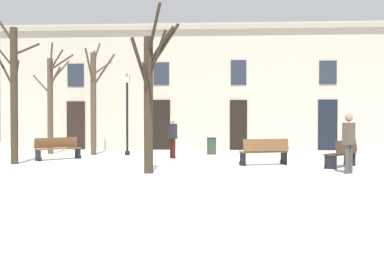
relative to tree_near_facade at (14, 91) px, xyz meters
name	(u,v)px	position (x,y,z in m)	size (l,w,h in m)	color
ground_plane	(189,167)	(6.42, -0.72, -2.65)	(34.80, 34.80, 0.00)	white
building_facade	(200,86)	(6.42, 8.55, 0.77)	(21.75, 0.60, 6.73)	#BCB29E
tree_near_facade	(14,91)	(0.00, 0.00, 0.00)	(1.65, 1.28, 5.48)	#382B1E
tree_foreground	(51,100)	(-0.46, 5.05, -0.11)	(2.10, 2.57, 5.03)	#4C3D2D
tree_center	(149,94)	(5.38, -2.71, -0.26)	(1.38, 1.28, 4.94)	#382B1E
tree_left_of_center	(94,97)	(1.75, 4.48, -0.03)	(1.29, 2.30, 5.20)	#4C3D2D
streetlamp	(127,105)	(3.28, 4.44, -0.38)	(0.30, 0.30, 3.71)	black
litter_bin	(212,146)	(7.09, 5.08, -2.26)	(0.45, 0.45, 0.78)	#2D3D2D
bench_far_corner	(58,148)	(0.95, 1.90, -2.18)	(1.59, 1.67, 0.89)	brown
bench_back_to_back_left	(264,152)	(9.05, 0.03, -2.17)	(1.79, 1.04, 0.95)	brown
bench_back_to_back_right	(342,153)	(11.61, -0.55, -2.18)	(1.39, 1.61, 0.94)	#3D2819
person_strolling	(173,136)	(5.51, 2.80, -1.71)	(0.40, 0.44, 1.70)	#350F0F
person_near_bench	(349,140)	(11.35, -2.37, -1.64)	(0.43, 0.42, 1.80)	#403D3A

